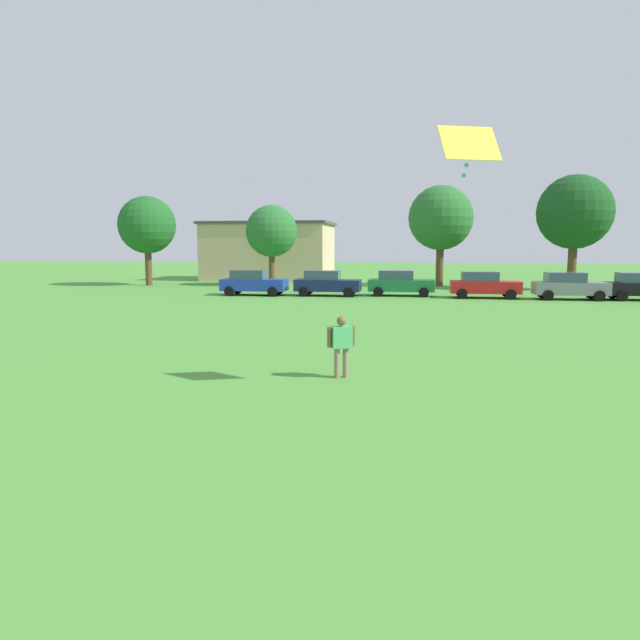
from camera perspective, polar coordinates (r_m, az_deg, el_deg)
The scene contains 13 objects.
ground_plane at distance 29.84m, azimuth 2.57°, elevation 0.87°, with size 160.00×160.00×0.00m, color #4C9338.
adult_bystander at distance 14.86m, azimuth 2.09°, elevation -2.09°, with size 0.69×0.49×1.58m.
kite at distance 13.70m, azimuth 14.32°, elevation 16.16°, with size 1.41×0.99×1.15m.
parked_car_blue_0 at distance 39.38m, azimuth -6.54°, elevation 3.66°, with size 4.30×2.02×1.68m.
parked_car_navy_1 at distance 38.69m, azimuth 0.65°, elevation 3.64°, with size 4.30×2.02×1.68m.
parked_car_green_2 at distance 39.01m, azimuth 7.80°, elevation 3.60°, with size 4.30×2.02×1.68m.
parked_car_red_3 at distance 38.47m, azimuth 15.65°, elevation 3.34°, with size 4.30×2.02×1.68m.
parked_car_gray_4 at distance 39.09m, azimuth 23.07°, elevation 3.09°, with size 4.30×2.02×1.68m.
tree_far_left at distance 50.69m, azimuth -16.49°, elevation 8.84°, with size 4.69×4.69×7.31m.
tree_left at distance 48.48m, azimuth -4.75°, elevation 8.60°, with size 4.21×4.21×6.56m.
tree_center_left at distance 48.87m, azimuth 11.68°, elevation 9.68°, with size 5.20×5.20×8.11m.
tree_center_right at distance 47.41m, azimuth 23.56°, elevation 9.58°, with size 5.42×5.42×8.45m.
house_left at distance 56.85m, azimuth -4.96°, elevation 6.72°, with size 12.07×7.84×5.48m.
Camera 1 is at (3.58, 0.57, 3.39)m, focal length 32.86 mm.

